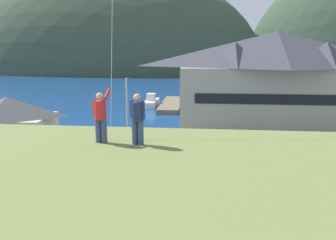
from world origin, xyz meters
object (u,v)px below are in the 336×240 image
at_px(storage_shed_near_lot, 9,124).
at_px(person_kite_flyer, 101,116).
at_px(wharf_dock, 172,104).
at_px(parked_car_mid_row_center, 169,150).
at_px(parked_car_back_row_right, 82,153).
at_px(parked_car_corner_spot, 285,194).
at_px(parked_car_mid_row_near, 138,178).
at_px(harbor_lodge, 275,77).
at_px(parked_car_front_row_end, 262,153).
at_px(moored_boat_outer_mooring, 192,104).
at_px(parked_car_mid_row_far, 38,180).
at_px(parking_light_pole, 127,109).
at_px(moored_boat_wharfside, 152,102).
at_px(person_companion, 137,118).

xyz_separation_m(storage_shed_near_lot, person_kite_flyer, (13.57, -16.34, 4.31)).
bearing_deg(wharf_dock, person_kite_flyer, -88.12).
height_order(parked_car_mid_row_center, parked_car_back_row_right, same).
relative_size(parked_car_corner_spot, parked_car_mid_row_near, 1.01).
bearing_deg(harbor_lodge, parked_car_front_row_end, -104.36).
bearing_deg(wharf_dock, parked_car_mid_row_center, -85.20).
xyz_separation_m(storage_shed_near_lot, parked_car_back_row_right, (7.60, -2.76, -1.56)).
height_order(wharf_dock, moored_boat_outer_mooring, moored_boat_outer_mooring).
bearing_deg(storage_shed_near_lot, parked_car_corner_spot, -22.39).
bearing_deg(parked_car_mid_row_far, wharf_dock, 81.02).
bearing_deg(parking_light_pole, parked_car_corner_spot, -42.67).
bearing_deg(parked_car_mid_row_far, person_kite_flyer, -49.47).
height_order(wharf_dock, moored_boat_wharfside, moored_boat_wharfside).
distance_m(parked_car_corner_spot, parked_car_mid_row_near, 8.93).
bearing_deg(parked_car_corner_spot, parked_car_front_row_end, 89.68).
height_order(harbor_lodge, moored_boat_outer_mooring, harbor_lodge).
xyz_separation_m(parked_car_mid_row_far, person_companion, (8.06, -8.03, 5.85)).
bearing_deg(parked_car_mid_row_center, parked_car_front_row_end, 0.58).
height_order(storage_shed_near_lot, parking_light_pole, parking_light_pole).
xyz_separation_m(storage_shed_near_lot, parked_car_mid_row_center, (14.47, -1.41, -1.56)).
height_order(wharf_dock, person_companion, person_companion).
bearing_deg(parked_car_mid_row_far, parking_light_pole, 70.48).
relative_size(parked_car_mid_row_near, parking_light_pole, 0.66).
distance_m(moored_boat_outer_mooring, parked_car_back_row_right, 28.18).
height_order(storage_shed_near_lot, parked_car_corner_spot, storage_shed_near_lot).
bearing_deg(parked_car_back_row_right, storage_shed_near_lot, 160.01).
distance_m(wharf_dock, moored_boat_wharfside, 3.27).
distance_m(moored_boat_outer_mooring, parking_light_pole, 23.47).
distance_m(parked_car_mid_row_near, person_kite_flyer, 10.66).
height_order(parked_car_mid_row_near, parked_car_front_row_end, same).
relative_size(moored_boat_wharfside, person_kite_flyer, 3.13).
xyz_separation_m(parked_car_mid_row_far, person_kite_flyer, (6.76, -7.90, 5.87)).
relative_size(moored_boat_outer_mooring, parked_car_back_row_right, 1.63).
bearing_deg(harbor_lodge, parked_car_mid_row_center, -127.56).
distance_m(moored_boat_wharfside, parked_car_back_row_right, 28.17).
bearing_deg(parked_car_back_row_right, moored_boat_outer_mooring, 73.52).
bearing_deg(parked_car_mid_row_center, parked_car_corner_spot, -45.78).
relative_size(parked_car_back_row_right, person_kite_flyer, 2.27).
distance_m(parked_car_mid_row_center, person_companion, 16.16).
bearing_deg(harbor_lodge, person_companion, -109.94).
height_order(moored_boat_wharfside, parked_car_corner_spot, moored_boat_wharfside).
bearing_deg(parked_car_corner_spot, person_kite_flyer, -138.52).
bearing_deg(person_kite_flyer, parked_car_front_row_end, 60.95).
relative_size(wharf_dock, parked_car_back_row_right, 3.33).
bearing_deg(parked_car_mid_row_near, wharf_dock, 91.51).
xyz_separation_m(parked_car_back_row_right, person_kite_flyer, (5.98, -13.58, 5.87)).
distance_m(storage_shed_near_lot, parked_car_front_row_end, 22.00).
bearing_deg(parking_light_pole, moored_boat_wharfside, 93.40).
relative_size(parked_car_mid_row_far, parked_car_mid_row_near, 1.01).
relative_size(wharf_dock, moored_boat_outer_mooring, 2.04).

